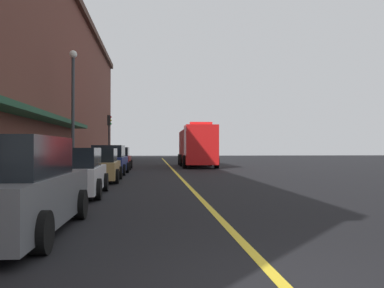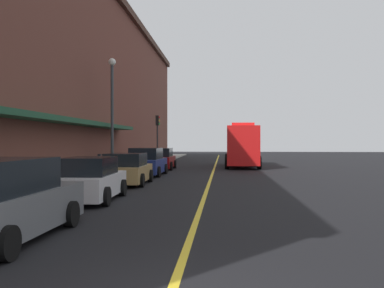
{
  "view_description": "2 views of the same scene",
  "coord_description": "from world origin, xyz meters",
  "px_view_note": "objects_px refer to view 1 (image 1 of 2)",
  "views": [
    {
      "loc": [
        -1.47,
        -4.32,
        1.54
      ],
      "look_at": [
        0.76,
        19.14,
        1.77
      ],
      "focal_mm": 39.15,
      "sensor_mm": 36.0,
      "label": 1
    },
    {
      "loc": [
        0.72,
        -5.29,
        2.11
      ],
      "look_at": [
        -1.81,
        28.84,
        1.89
      ],
      "focal_mm": 39.94,
      "sensor_mm": 36.0,
      "label": 2
    }
  ],
  "objects_px": {
    "parked_car_0": "(14,189)",
    "parked_car_3": "(109,161)",
    "parked_car_1": "(74,173)",
    "parked_car_2": "(97,166)",
    "parked_car_4": "(118,159)",
    "fire_truck": "(197,146)",
    "traffic_light_near": "(109,130)",
    "street_lamp_left": "(73,98)",
    "parking_meter_1": "(67,159)",
    "parking_meter_0": "(25,164)"
  },
  "relations": [
    {
      "from": "parked_car_0",
      "to": "parked_car_3",
      "type": "distance_m",
      "value": 17.32
    },
    {
      "from": "parked_car_1",
      "to": "parked_car_2",
      "type": "bearing_deg",
      "value": -1.72
    },
    {
      "from": "parked_car_4",
      "to": "fire_truck",
      "type": "distance_m",
      "value": 7.4
    },
    {
      "from": "fire_truck",
      "to": "traffic_light_near",
      "type": "xyz_separation_m",
      "value": [
        -7.5,
        2.81,
        1.48
      ]
    },
    {
      "from": "parked_car_0",
      "to": "parked_car_3",
      "type": "relative_size",
      "value": 1.12
    },
    {
      "from": "parked_car_4",
      "to": "street_lamp_left",
      "type": "relative_size",
      "value": 0.6
    },
    {
      "from": "fire_truck",
      "to": "parking_meter_1",
      "type": "height_order",
      "value": "fire_truck"
    },
    {
      "from": "parked_car_0",
      "to": "traffic_light_near",
      "type": "bearing_deg",
      "value": 3.43
    },
    {
      "from": "parked_car_3",
      "to": "traffic_light_near",
      "type": "xyz_separation_m",
      "value": [
        -1.29,
        12.52,
        2.36
      ]
    },
    {
      "from": "parked_car_1",
      "to": "street_lamp_left",
      "type": "distance_m",
      "value": 11.18
    },
    {
      "from": "parked_car_4",
      "to": "parking_meter_1",
      "type": "bearing_deg",
      "value": 172.85
    },
    {
      "from": "parked_car_0",
      "to": "parked_car_4",
      "type": "bearing_deg",
      "value": 0.98
    },
    {
      "from": "parked_car_3",
      "to": "parked_car_4",
      "type": "distance_m",
      "value": 5.79
    },
    {
      "from": "parked_car_2",
      "to": "parked_car_4",
      "type": "distance_m",
      "value": 11.28
    },
    {
      "from": "parked_car_3",
      "to": "traffic_light_near",
      "type": "relative_size",
      "value": 1.02
    },
    {
      "from": "parked_car_0",
      "to": "parked_car_1",
      "type": "bearing_deg",
      "value": 1.63
    },
    {
      "from": "parking_meter_0",
      "to": "parking_meter_1",
      "type": "xyz_separation_m",
      "value": [
        0.0,
        6.3,
        0.0
      ]
    },
    {
      "from": "parked_car_1",
      "to": "parked_car_3",
      "type": "height_order",
      "value": "parked_car_3"
    },
    {
      "from": "parked_car_2",
      "to": "fire_truck",
      "type": "distance_m",
      "value": 16.45
    },
    {
      "from": "parked_car_4",
      "to": "parked_car_2",
      "type": "bearing_deg",
      "value": 179.68
    },
    {
      "from": "parked_car_1",
      "to": "parking_meter_1",
      "type": "xyz_separation_m",
      "value": [
        -1.35,
        5.71,
        0.33
      ]
    },
    {
      "from": "parked_car_0",
      "to": "parked_car_3",
      "type": "height_order",
      "value": "parked_car_0"
    },
    {
      "from": "fire_truck",
      "to": "street_lamp_left",
      "type": "bearing_deg",
      "value": -37.31
    },
    {
      "from": "parking_meter_0",
      "to": "traffic_light_near",
      "type": "relative_size",
      "value": 0.31
    },
    {
      "from": "parking_meter_1",
      "to": "traffic_light_near",
      "type": "relative_size",
      "value": 0.31
    },
    {
      "from": "parking_meter_0",
      "to": "street_lamp_left",
      "type": "distance_m",
      "value": 11.49
    },
    {
      "from": "parked_car_0",
      "to": "parked_car_4",
      "type": "distance_m",
      "value": 23.11
    },
    {
      "from": "parked_car_2",
      "to": "traffic_light_near",
      "type": "xyz_separation_m",
      "value": [
        -1.29,
        18.02,
        2.43
      ]
    },
    {
      "from": "parked_car_2",
      "to": "parking_meter_0",
      "type": "xyz_separation_m",
      "value": [
        -1.35,
        -6.29,
        0.33
      ]
    },
    {
      "from": "street_lamp_left",
      "to": "parking_meter_1",
      "type": "bearing_deg",
      "value": -82.68
    },
    {
      "from": "parked_car_3",
      "to": "street_lamp_left",
      "type": "relative_size",
      "value": 0.63
    },
    {
      "from": "parked_car_0",
      "to": "parking_meter_0",
      "type": "relative_size",
      "value": 3.7
    },
    {
      "from": "parked_car_2",
      "to": "fire_truck",
      "type": "xyz_separation_m",
      "value": [
        6.21,
        15.21,
        0.95
      ]
    },
    {
      "from": "parking_meter_1",
      "to": "parked_car_4",
      "type": "bearing_deg",
      "value": 83.11
    },
    {
      "from": "parked_car_1",
      "to": "parked_car_4",
      "type": "height_order",
      "value": "parked_car_4"
    },
    {
      "from": "parked_car_0",
      "to": "traffic_light_near",
      "type": "relative_size",
      "value": 1.14
    },
    {
      "from": "parked_car_1",
      "to": "traffic_light_near",
      "type": "height_order",
      "value": "traffic_light_near"
    },
    {
      "from": "parked_car_0",
      "to": "fire_truck",
      "type": "bearing_deg",
      "value": -11.98
    },
    {
      "from": "street_lamp_left",
      "to": "parked_car_4",
      "type": "bearing_deg",
      "value": 73.45
    },
    {
      "from": "parked_car_2",
      "to": "parking_meter_0",
      "type": "relative_size",
      "value": 3.21
    },
    {
      "from": "parked_car_4",
      "to": "parking_meter_1",
      "type": "height_order",
      "value": "parked_car_4"
    },
    {
      "from": "parked_car_0",
      "to": "parked_car_1",
      "type": "height_order",
      "value": "parked_car_0"
    },
    {
      "from": "street_lamp_left",
      "to": "parked_car_3",
      "type": "bearing_deg",
      "value": 22.64
    },
    {
      "from": "parked_car_1",
      "to": "parked_car_4",
      "type": "xyz_separation_m",
      "value": [
        0.01,
        16.98,
        0.02
      ]
    },
    {
      "from": "parked_car_0",
      "to": "parked_car_2",
      "type": "xyz_separation_m",
      "value": [
        -0.09,
        11.83,
        -0.09
      ]
    },
    {
      "from": "parked_car_1",
      "to": "street_lamp_left",
      "type": "bearing_deg",
      "value": 8.92
    },
    {
      "from": "parked_car_2",
      "to": "parking_meter_0",
      "type": "bearing_deg",
      "value": 166.89
    },
    {
      "from": "parked_car_0",
      "to": "parked_car_4",
      "type": "xyz_separation_m",
      "value": [
        -0.08,
        23.11,
        -0.06
      ]
    },
    {
      "from": "traffic_light_near",
      "to": "parked_car_4",
      "type": "bearing_deg",
      "value": -79.08
    },
    {
      "from": "fire_truck",
      "to": "traffic_light_near",
      "type": "distance_m",
      "value": 8.15
    }
  ]
}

